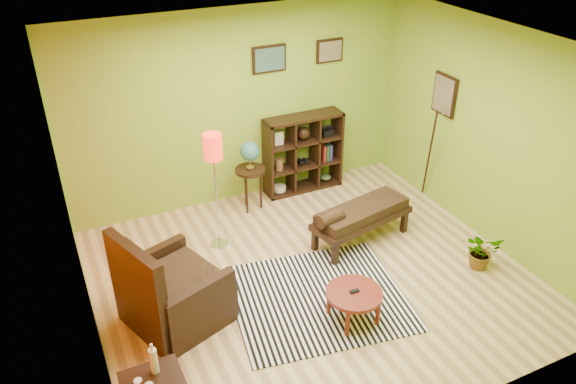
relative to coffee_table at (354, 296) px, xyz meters
name	(u,v)px	position (x,y,z in m)	size (l,w,h in m)	color
ground	(312,277)	(-0.07, 0.83, -0.33)	(5.00, 5.00, 0.00)	tan
room_shell	(307,144)	(-0.16, 0.85, 1.47)	(5.04, 4.54, 2.82)	#81A82B
zebra_rug	(318,297)	(-0.18, 0.47, -0.32)	(1.95, 1.72, 0.01)	white
coffee_table	(354,296)	(0.00, 0.00, 0.00)	(0.61, 0.61, 0.40)	maroon
armchair	(171,295)	(-1.79, 0.82, 0.03)	(1.22, 1.20, 1.17)	black
floor_lamp	(213,157)	(-0.85, 1.97, 0.96)	(0.24, 0.24, 1.59)	silver
globe_table	(250,159)	(-0.12, 2.64, 0.48)	(0.43, 0.43, 1.06)	black
cube_shelf	(304,153)	(0.84, 2.86, 0.28)	(1.20, 0.35, 1.20)	black
bench	(360,215)	(0.84, 1.25, 0.09)	(1.46, 0.76, 0.65)	black
potted_plant	(481,254)	(1.92, 0.13, -0.14)	(0.42, 0.47, 0.37)	#26661E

